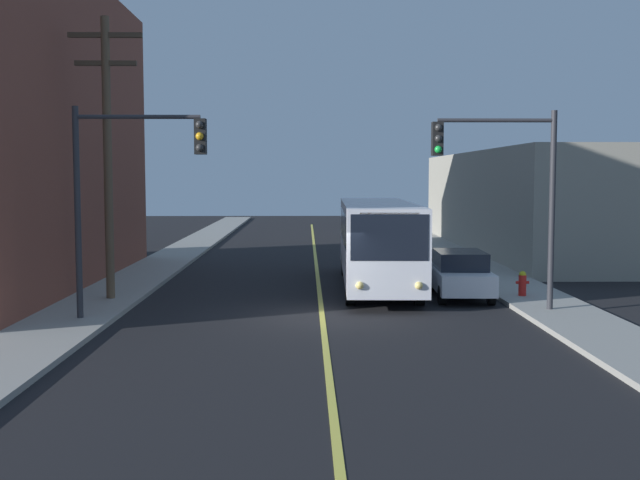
% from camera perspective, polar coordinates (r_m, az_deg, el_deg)
% --- Properties ---
extents(ground_plane, '(120.00, 120.00, 0.00)m').
position_cam_1_polar(ground_plane, '(23.25, 0.17, -5.70)').
color(ground_plane, black).
extents(sidewalk_left, '(2.50, 90.00, 0.15)m').
position_cam_1_polar(sidewalk_left, '(33.81, -12.58, -2.43)').
color(sidewalk_left, gray).
rests_on(sidewalk_left, ground).
extents(sidewalk_right, '(2.50, 90.00, 0.15)m').
position_cam_1_polar(sidewalk_right, '(34.01, 12.13, -2.38)').
color(sidewalk_right, gray).
rests_on(sidewalk_right, ground).
extents(lane_stripe_center, '(0.16, 60.00, 0.01)m').
position_cam_1_polar(lane_stripe_center, '(38.10, -0.30, -1.63)').
color(lane_stripe_center, '#D8CC4C').
rests_on(lane_stripe_center, ground).
extents(building_right_warehouse, '(12.00, 26.48, 5.53)m').
position_cam_1_polar(building_right_warehouse, '(46.36, 17.85, 2.69)').
color(building_right_warehouse, gray).
rests_on(building_right_warehouse, ground).
extents(city_bus, '(2.89, 12.21, 3.20)m').
position_cam_1_polar(city_bus, '(29.51, 4.19, 0.06)').
color(city_bus, silver).
rests_on(city_bus, ground).
extents(parked_car_white, '(1.97, 4.47, 1.62)m').
position_cam_1_polar(parked_car_white, '(27.33, 10.16, -2.43)').
color(parked_car_white, silver).
rests_on(parked_car_white, ground).
extents(utility_pole_near, '(2.40, 0.28, 9.20)m').
position_cam_1_polar(utility_pole_near, '(26.66, -15.25, 6.76)').
color(utility_pole_near, brown).
rests_on(utility_pole_near, sidewalk_left).
extents(traffic_signal_left_corner, '(3.75, 0.48, 6.00)m').
position_cam_1_polar(traffic_signal_left_corner, '(22.73, -13.61, 4.84)').
color(traffic_signal_left_corner, '#2D2D33').
rests_on(traffic_signal_left_corner, sidewalk_left).
extents(traffic_signal_right_corner, '(3.75, 0.48, 6.00)m').
position_cam_1_polar(traffic_signal_right_corner, '(24.12, 13.15, 4.84)').
color(traffic_signal_right_corner, '#2D2D33').
rests_on(traffic_signal_right_corner, sidewalk_right).
extents(fire_hydrant, '(0.44, 0.26, 0.84)m').
position_cam_1_polar(fire_hydrant, '(27.33, 14.56, -3.05)').
color(fire_hydrant, red).
rests_on(fire_hydrant, sidewalk_right).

